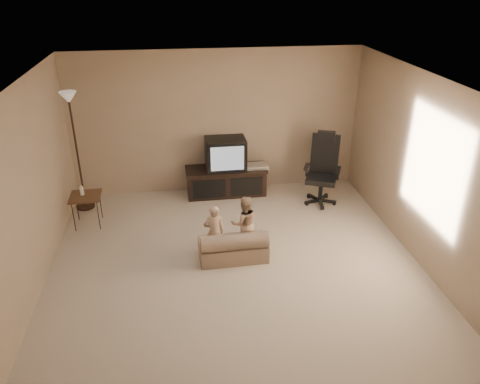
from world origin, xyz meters
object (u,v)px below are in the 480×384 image
object	(u,v)px
office_chair	(322,178)
toddler_right	(244,223)
child_sofa	(233,247)
tv_stand	(226,171)
toddler_left	(214,232)
side_table	(85,196)
floor_lamp	(73,126)

from	to	relation	value
office_chair	toddler_right	bearing A→B (deg)	-115.28
toddler_right	child_sofa	bearing A→B (deg)	48.90
office_chair	child_sofa	xyz separation A→B (m)	(-1.73, -1.56, -0.25)
tv_stand	toddler_left	bearing A→B (deg)	-101.92
tv_stand	toddler_left	size ratio (longest dim) A/B	1.80
side_table	tv_stand	bearing A→B (deg)	19.50
tv_stand	side_table	world-z (taller)	tv_stand
office_chair	floor_lamp	size ratio (longest dim) A/B	0.62
child_sofa	toddler_left	bearing A→B (deg)	159.04
tv_stand	toddler_right	size ratio (longest dim) A/B	1.76
tv_stand	child_sofa	xyz separation A→B (m)	(-0.14, -2.09, -0.24)
office_chair	side_table	size ratio (longest dim) A/B	1.78
floor_lamp	toddler_left	distance (m)	2.91
floor_lamp	toddler_right	bearing A→B (deg)	-33.56
tv_stand	toddler_left	xyz separation A→B (m)	(-0.40, -2.00, -0.03)
office_chair	floor_lamp	bearing A→B (deg)	-160.52
floor_lamp	toddler_left	bearing A→B (deg)	-41.69
office_chair	child_sofa	size ratio (longest dim) A/B	1.29
toddler_right	side_table	bearing A→B (deg)	-27.88
tv_stand	floor_lamp	world-z (taller)	floor_lamp
tv_stand	side_table	size ratio (longest dim) A/B	2.11
tv_stand	toddler_left	distance (m)	2.04
side_table	toddler_left	bearing A→B (deg)	-32.31
child_sofa	floor_lamp	bearing A→B (deg)	138.75
toddler_left	toddler_right	xyz separation A→B (m)	(0.45, 0.16, 0.01)
toddler_right	toddler_left	bearing A→B (deg)	16.08
floor_lamp	toddler_left	xyz separation A→B (m)	(2.03, -1.81, -1.04)
tv_stand	floor_lamp	size ratio (longest dim) A/B	0.73
toddler_left	toddler_right	size ratio (longest dim) A/B	0.98
office_chair	child_sofa	world-z (taller)	office_chair
child_sofa	toddler_right	xyz separation A→B (m)	(0.19, 0.25, 0.23)
office_chair	side_table	bearing A→B (deg)	-151.58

